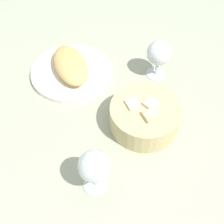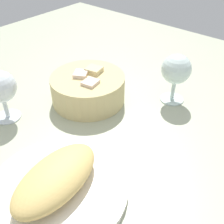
# 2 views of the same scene
# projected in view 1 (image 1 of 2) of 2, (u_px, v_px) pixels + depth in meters

# --- Properties ---
(ground_plane) EXTENTS (1.40, 1.40, 0.02)m
(ground_plane) POSITION_uv_depth(u_px,v_px,m) (116.00, 105.00, 0.91)
(ground_plane) COLOR #A8AF93
(plate) EXTENTS (0.25, 0.25, 0.01)m
(plate) POSITION_uv_depth(u_px,v_px,m) (71.00, 72.00, 0.97)
(plate) COLOR white
(plate) RESTS_ON ground_plane
(omelette) EXTENTS (0.19, 0.12, 0.05)m
(omelette) POSITION_uv_depth(u_px,v_px,m) (70.00, 65.00, 0.94)
(omelette) COLOR #D7B466
(omelette) RESTS_ON plate
(lettuce_garnish) EXTENTS (0.05, 0.05, 0.02)m
(lettuce_garnish) POSITION_uv_depth(u_px,v_px,m) (72.00, 56.00, 0.99)
(lettuce_garnish) COLOR #3F7C36
(lettuce_garnish) RESTS_ON plate
(bread_basket) EXTENTS (0.19, 0.19, 0.08)m
(bread_basket) POSITION_uv_depth(u_px,v_px,m) (145.00, 116.00, 0.82)
(bread_basket) COLOR #D0BC80
(bread_basket) RESTS_ON ground_plane
(wine_glass_near) EXTENTS (0.07, 0.07, 0.13)m
(wine_glass_near) POSITION_uv_depth(u_px,v_px,m) (94.00, 167.00, 0.67)
(wine_glass_near) COLOR silver
(wine_glass_near) RESTS_ON ground_plane
(wine_glass_far) EXTENTS (0.07, 0.07, 0.12)m
(wine_glass_far) POSITION_uv_depth(u_px,v_px,m) (159.00, 54.00, 0.91)
(wine_glass_far) COLOR silver
(wine_glass_far) RESTS_ON ground_plane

